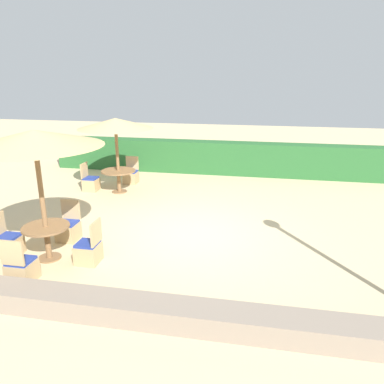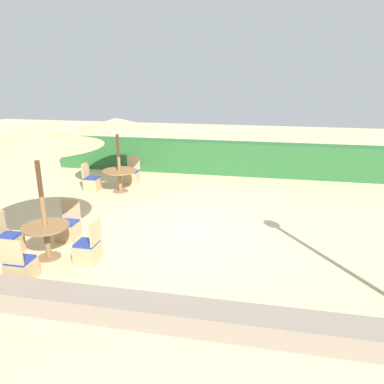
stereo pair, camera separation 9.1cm
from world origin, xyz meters
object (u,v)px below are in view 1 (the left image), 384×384
object	(u,v)px
patio_chair_back_left_north	(131,176)
parasol_front_left	(34,139)
patio_chair_front_left_north	(68,229)
patio_chair_back_left_west	(91,183)
patio_chair_front_left_east	(89,251)
patio_chair_front_left_south	(21,269)
round_table_back_left	(119,175)
parasol_back_left	(115,124)
round_table_front_left	(47,234)
patio_chair_front_left_west	(8,244)

from	to	relation	value
patio_chair_back_left_north	parasol_front_left	bearing A→B (deg)	92.01
patio_chair_front_left_north	patio_chair_back_left_west	bearing A→B (deg)	-72.34
patio_chair_front_left_east	patio_chair_back_left_north	size ratio (longest dim) A/B	1.00
patio_chair_front_left_south	round_table_back_left	xyz separation A→B (m)	(-0.24, 5.59, 0.32)
round_table_back_left	parasol_back_left	bearing A→B (deg)	-26.57
patio_chair_front_left_north	round_table_back_left	distance (m)	3.72
patio_chair_front_left_north	round_table_back_left	size ratio (longest dim) A/B	0.84
parasol_front_left	parasol_back_left	xyz separation A→B (m)	(-0.23, 4.65, -0.32)
patio_chair_back_left_west	patio_chair_back_left_north	bearing A→B (deg)	136.77
parasol_front_left	round_table_back_left	world-z (taller)	parasol_front_left
patio_chair_front_left_east	patio_chair_back_left_north	distance (m)	5.82
round_table_front_left	patio_chair_back_left_north	size ratio (longest dim) A/B	1.04
patio_chair_back_left_west	patio_chair_front_left_west	bearing A→B (deg)	3.56
patio_chair_back_left_north	patio_chair_front_left_north	bearing A→B (deg)	91.78
patio_chair_front_left_east	parasol_front_left	bearing A→B (deg)	90.04
patio_chair_front_left_north	patio_chair_back_left_north	bearing A→B (deg)	-88.22
patio_chair_front_left_east	patio_chair_front_left_south	xyz separation A→B (m)	(-0.91, -0.93, 0.00)
round_table_front_left	patio_chair_back_left_west	size ratio (longest dim) A/B	1.04
parasol_back_left	round_table_back_left	size ratio (longest dim) A/B	2.18
round_table_back_left	patio_chair_front_left_north	bearing A→B (deg)	-87.19
round_table_back_left	patio_chair_back_left_north	size ratio (longest dim) A/B	1.19
patio_chair_back_left_west	patio_chair_front_left_east	bearing A→B (deg)	24.79
round_table_front_left	patio_chair_front_left_north	bearing A→B (deg)	93.17
parasol_front_left	patio_chair_front_left_west	bearing A→B (deg)	-179.60
parasol_front_left	patio_chair_front_left_south	bearing A→B (deg)	-89.67
patio_chair_front_left_west	patio_chair_back_left_west	world-z (taller)	same
patio_chair_front_left_west	parasol_back_left	bearing A→B (deg)	171.46
parasol_front_left	round_table_front_left	size ratio (longest dim) A/B	2.83
round_table_front_left	parasol_front_left	bearing A→B (deg)	123.69
patio_chair_front_left_south	patio_chair_back_left_west	world-z (taller)	same
patio_chair_front_left_west	patio_chair_back_left_north	world-z (taller)	same
patio_chair_front_left_east	round_table_back_left	world-z (taller)	patio_chair_front_left_east
patio_chair_front_left_north	parasol_back_left	bearing A→B (deg)	-87.19
patio_chair_front_left_east	patio_chair_back_left_west	bearing A→B (deg)	24.79
patio_chair_back_left_north	patio_chair_front_left_west	bearing A→B (deg)	82.69
parasol_front_left	patio_chair_front_left_north	distance (m)	2.48
patio_chair_front_left_east	patio_chair_front_left_west	world-z (taller)	same
patio_chair_back_left_west	parasol_front_left	bearing A→B (deg)	14.80
patio_chair_front_left_east	parasol_back_left	world-z (taller)	parasol_back_left
patio_chair_front_left_east	round_table_back_left	size ratio (longest dim) A/B	0.84
patio_chair_front_left_south	round_table_back_left	bearing A→B (deg)	92.45
round_table_back_left	patio_chair_back_left_north	world-z (taller)	patio_chair_back_left_north
patio_chair_front_left_west	parasol_back_left	size ratio (longest dim) A/B	0.39
patio_chair_front_left_south	patio_chair_back_left_north	world-z (taller)	same
patio_chair_front_left_north	patio_chair_front_left_east	bearing A→B (deg)	135.47
parasol_front_left	parasol_back_left	world-z (taller)	parasol_front_left
patio_chair_front_left_west	parasol_back_left	xyz separation A→B (m)	(0.70, 4.66, 1.97)
patio_chair_front_left_north	patio_chair_front_left_south	bearing A→B (deg)	91.76
round_table_front_left	patio_chair_front_left_west	bearing A→B (deg)	-179.60
patio_chair_front_left_north	patio_chair_front_left_south	size ratio (longest dim) A/B	1.00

